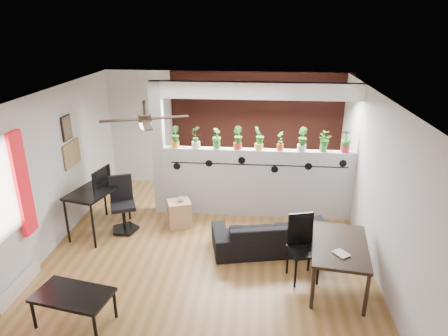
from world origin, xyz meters
TOP-DOWN VIEW (x-y plane):
  - room_shell at (0.00, 0.00)m, footprint 6.30×7.10m
  - partition_wall at (0.80, 1.50)m, footprint 3.60×0.18m
  - ceiling_header at (0.80, 1.50)m, footprint 3.60×0.18m
  - pier_column at (-1.11, 1.50)m, footprint 0.22×0.20m
  - brick_panel at (0.80, 2.97)m, footprint 3.90×0.05m
  - vine_decal at (0.80, 1.40)m, footprint 3.31×0.01m
  - baseboard_heater at (-2.54, -1.20)m, footprint 0.08×1.00m
  - corkboard at (-2.58, 0.95)m, footprint 0.03×0.60m
  - framed_art at (-2.58, 0.90)m, footprint 0.03×0.34m
  - ceiling_fan at (-0.80, -0.30)m, footprint 1.19×1.19m
  - potted_plant_0 at (-0.78, 1.50)m, footprint 0.26×0.27m
  - potted_plant_1 at (-0.39, 1.50)m, footprint 0.29×0.28m
  - potted_plant_2 at (0.01, 1.50)m, footprint 0.21×0.23m
  - potted_plant_3 at (0.41, 1.50)m, footprint 0.28×0.29m
  - potted_plant_4 at (0.80, 1.50)m, footprint 0.29×0.29m
  - potted_plant_5 at (1.20, 1.50)m, footprint 0.19×0.21m
  - potted_plant_6 at (1.59, 1.50)m, footprint 0.26×0.28m
  - potted_plant_7 at (1.98, 1.50)m, footprint 0.23×0.23m
  - potted_plant_8 at (2.38, 1.50)m, footprint 0.25×0.21m
  - sofa at (1.06, 0.26)m, footprint 1.96×1.09m
  - cube_shelf at (-0.63, 0.90)m, footprint 0.51×0.48m
  - cup at (-0.58, 0.90)m, footprint 0.14×0.14m
  - computer_desk at (-2.04, 0.61)m, footprint 0.88×1.28m
  - monitor at (-2.04, 0.76)m, footprint 0.30×0.11m
  - office_chair at (-1.61, 0.67)m, footprint 0.55×0.56m
  - dining_table at (1.98, -0.65)m, footprint 0.92×1.34m
  - book at (1.88, -0.95)m, footprint 0.25×0.27m
  - folding_chair at (1.47, -0.46)m, footprint 0.50×0.50m
  - coffee_table at (-1.46, -1.73)m, footprint 1.04×0.70m

SIDE VIEW (x-z plane):
  - baseboard_heater at x=-2.54m, z-range 0.00..0.18m
  - cube_shelf at x=-0.63m, z-range 0.00..0.50m
  - sofa at x=1.06m, z-range 0.00..0.54m
  - coffee_table at x=-1.46m, z-range 0.18..0.62m
  - office_chair at x=-1.61m, z-range -0.06..0.95m
  - cup at x=-0.58m, z-range 0.50..0.59m
  - folding_chair at x=1.47m, z-range 0.09..1.10m
  - dining_table at x=1.98m, z-range 0.27..0.95m
  - partition_wall at x=0.80m, z-range 0.00..1.35m
  - book at x=1.88m, z-range 0.68..0.70m
  - computer_desk at x=-2.04m, z-range 0.34..1.19m
  - monitor at x=-2.04m, z-range 0.85..1.02m
  - vine_decal at x=0.80m, z-range 0.93..1.23m
  - room_shell at x=0.00m, z-range -0.15..2.75m
  - pier_column at x=-1.11m, z-range 0.00..2.60m
  - brick_panel at x=0.80m, z-range 0.00..2.60m
  - corkboard at x=-2.58m, z-range 1.12..1.58m
  - potted_plant_5 at x=1.20m, z-range 1.36..1.72m
  - potted_plant_7 at x=1.98m, z-range 1.36..1.73m
  - potted_plant_2 at x=0.01m, z-range 1.36..1.75m
  - potted_plant_0 at x=-0.78m, z-range 1.36..1.77m
  - potted_plant_8 at x=2.38m, z-range 1.36..1.78m
  - potted_plant_3 at x=0.41m, z-range 1.36..1.80m
  - potted_plant_1 at x=-0.39m, z-range 1.36..1.80m
  - potted_plant_4 at x=0.80m, z-range 1.36..1.81m
  - potted_plant_6 at x=1.59m, z-range 1.36..1.81m
  - framed_art at x=-2.58m, z-range 1.63..2.07m
  - ceiling_fan at x=-0.80m, z-range 2.10..2.53m
  - ceiling_header at x=0.80m, z-range 2.30..2.60m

